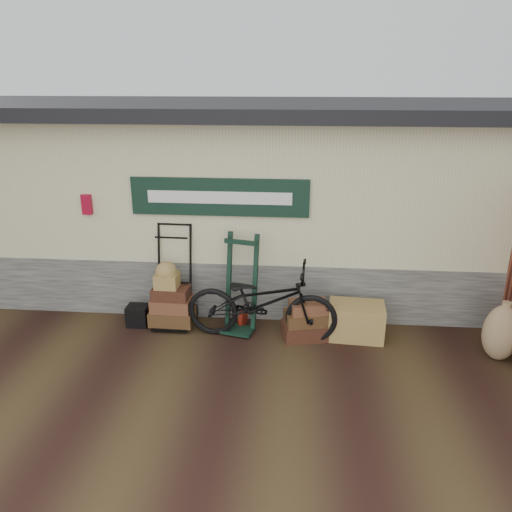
{
  "coord_description": "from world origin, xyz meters",
  "views": [
    {
      "loc": [
        0.84,
        -6.03,
        3.61
      ],
      "look_at": [
        0.24,
        0.9,
        1.08
      ],
      "focal_mm": 35.0,
      "sensor_mm": 36.0,
      "label": 1
    }
  ],
  "objects_px": {
    "green_barrow": "(241,284)",
    "black_trunk": "(138,315)",
    "porter_trolley": "(173,275)",
    "bicycle": "(262,298)",
    "suitcase_stack": "(306,319)",
    "wicker_hamper": "(356,321)"
  },
  "relations": [
    {
      "from": "suitcase_stack",
      "to": "black_trunk",
      "type": "xyz_separation_m",
      "value": [
        -2.56,
        0.17,
        -0.13
      ]
    },
    {
      "from": "suitcase_stack",
      "to": "black_trunk",
      "type": "distance_m",
      "value": 2.56
    },
    {
      "from": "porter_trolley",
      "to": "black_trunk",
      "type": "xyz_separation_m",
      "value": [
        -0.55,
        -0.15,
        -0.63
      ]
    },
    {
      "from": "porter_trolley",
      "to": "green_barrow",
      "type": "xyz_separation_m",
      "value": [
        1.04,
        -0.14,
        -0.05
      ]
    },
    {
      "from": "suitcase_stack",
      "to": "wicker_hamper",
      "type": "relative_size",
      "value": 0.84
    },
    {
      "from": "porter_trolley",
      "to": "suitcase_stack",
      "type": "bearing_deg",
      "value": -7.52
    },
    {
      "from": "green_barrow",
      "to": "black_trunk",
      "type": "bearing_deg",
      "value": -166.24
    },
    {
      "from": "green_barrow",
      "to": "suitcase_stack",
      "type": "distance_m",
      "value": 1.08
    },
    {
      "from": "wicker_hamper",
      "to": "bicycle",
      "type": "height_order",
      "value": "bicycle"
    },
    {
      "from": "suitcase_stack",
      "to": "bicycle",
      "type": "xyz_separation_m",
      "value": [
        -0.65,
        -0.05,
        0.34
      ]
    },
    {
      "from": "suitcase_stack",
      "to": "wicker_hamper",
      "type": "bearing_deg",
      "value": 7.32
    },
    {
      "from": "bicycle",
      "to": "porter_trolley",
      "type": "bearing_deg",
      "value": 78.45
    },
    {
      "from": "black_trunk",
      "to": "wicker_hamper",
      "type": "bearing_deg",
      "value": -1.42
    },
    {
      "from": "green_barrow",
      "to": "wicker_hamper",
      "type": "height_order",
      "value": "green_barrow"
    },
    {
      "from": "bicycle",
      "to": "green_barrow",
      "type": "bearing_deg",
      "value": 57.84
    },
    {
      "from": "green_barrow",
      "to": "suitcase_stack",
      "type": "bearing_deg",
      "value": 2.56
    },
    {
      "from": "porter_trolley",
      "to": "black_trunk",
      "type": "relative_size",
      "value": 4.96
    },
    {
      "from": "black_trunk",
      "to": "bicycle",
      "type": "height_order",
      "value": "bicycle"
    },
    {
      "from": "suitcase_stack",
      "to": "wicker_hamper",
      "type": "height_order",
      "value": "suitcase_stack"
    },
    {
      "from": "porter_trolley",
      "to": "bicycle",
      "type": "distance_m",
      "value": 1.42
    },
    {
      "from": "porter_trolley",
      "to": "bicycle",
      "type": "bearing_deg",
      "value": -13.75
    },
    {
      "from": "suitcase_stack",
      "to": "black_trunk",
      "type": "bearing_deg",
      "value": 176.11
    }
  ]
}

